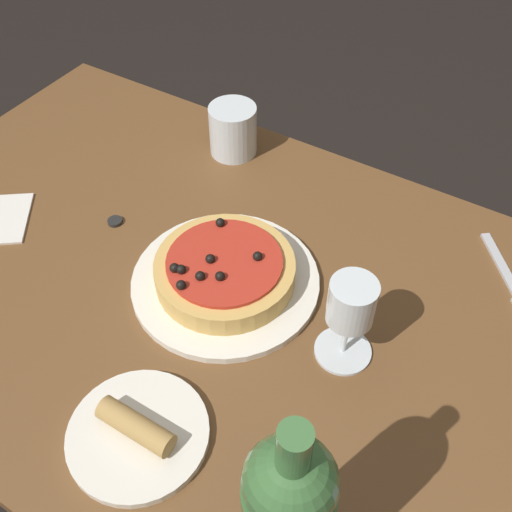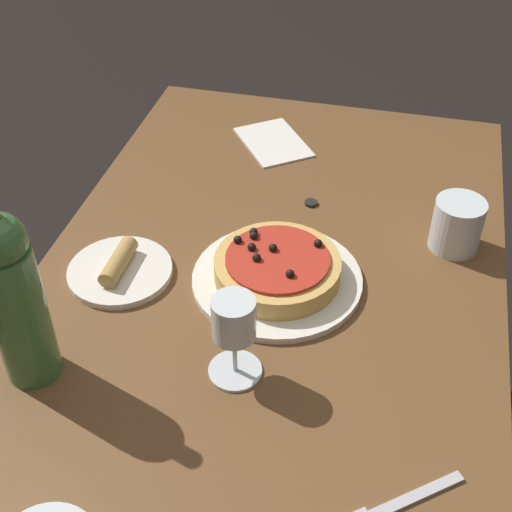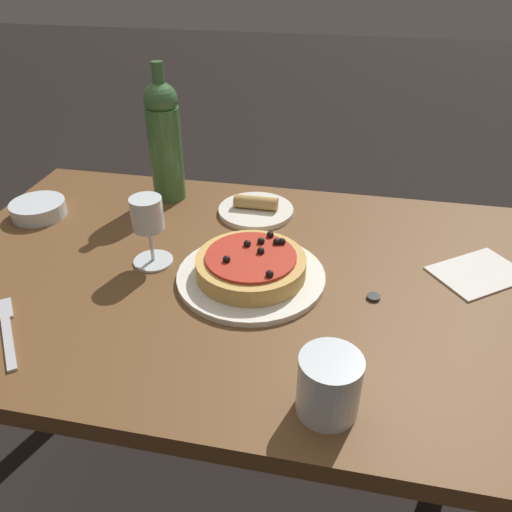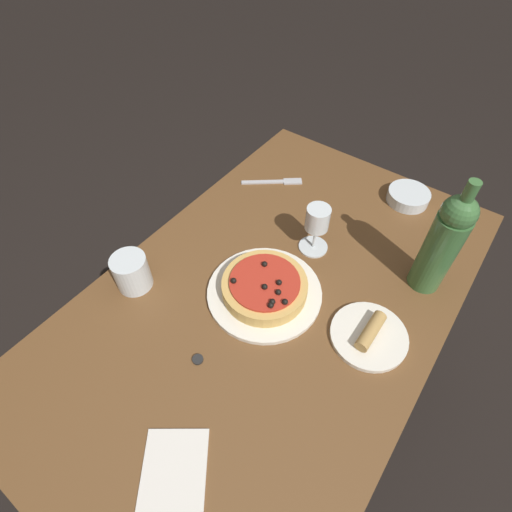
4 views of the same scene
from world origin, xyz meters
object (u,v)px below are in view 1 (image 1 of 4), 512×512
(bottle_cap, at_px, (115,221))
(pizza, at_px, (225,270))
(water_cup, at_px, (233,130))
(dining_table, at_px, (226,333))
(wine_glass, at_px, (350,311))
(side_plate, at_px, (138,433))
(fork, at_px, (512,286))
(dinner_plate, at_px, (226,281))

(bottle_cap, bearing_deg, pizza, -3.91)
(water_cup, bearing_deg, pizza, -59.38)
(dining_table, height_order, wine_glass, wine_glass)
(side_plate, bearing_deg, dining_table, 98.47)
(bottle_cap, bearing_deg, fork, 18.79)
(dining_table, distance_m, dinner_plate, 0.11)
(dinner_plate, bearing_deg, wine_glass, -5.84)
(pizza, distance_m, bottle_cap, 0.23)
(fork, distance_m, bottle_cap, 0.62)
(side_plate, distance_m, bottle_cap, 0.38)
(dining_table, height_order, water_cup, water_cup)
(dining_table, bearing_deg, bottle_cap, 172.10)
(dinner_plate, distance_m, wine_glass, 0.22)
(water_cup, bearing_deg, dinner_plate, -59.32)
(dining_table, xyz_separation_m, dinner_plate, (-0.01, 0.02, 0.11))
(water_cup, bearing_deg, fork, -6.41)
(wine_glass, xyz_separation_m, bottle_cap, (-0.43, 0.04, -0.09))
(dinner_plate, distance_m, water_cup, 0.32)
(fork, bearing_deg, bottle_cap, -109.65)
(dinner_plate, bearing_deg, fork, 30.63)
(dining_table, relative_size, side_plate, 7.19)
(wine_glass, relative_size, water_cup, 1.52)
(dinner_plate, distance_m, bottle_cap, 0.23)
(dinner_plate, xyz_separation_m, wine_glass, (0.20, -0.02, 0.09))
(dining_table, bearing_deg, pizza, 112.44)
(dinner_plate, xyz_separation_m, water_cup, (-0.16, 0.28, 0.04))
(dining_table, relative_size, fork, 7.78)
(water_cup, bearing_deg, dining_table, -59.82)
(pizza, xyz_separation_m, side_plate, (0.04, -0.26, -0.02))
(dinner_plate, bearing_deg, dining_table, -68.54)
(side_plate, bearing_deg, dinner_plate, 99.38)
(dining_table, distance_m, pizza, 0.13)
(bottle_cap, bearing_deg, side_plate, -45.35)
(dinner_plate, xyz_separation_m, pizza, (-0.00, -0.00, 0.03))
(fork, bearing_deg, water_cup, -134.86)
(pizza, bearing_deg, water_cup, 120.62)
(dinner_plate, bearing_deg, pizza, -127.01)
(wine_glass, height_order, fork, wine_glass)
(wine_glass, distance_m, bottle_cap, 0.44)
(dining_table, bearing_deg, side_plate, -81.53)
(dining_table, xyz_separation_m, wine_glass, (0.19, -0.00, 0.20))
(dinner_plate, relative_size, side_plate, 1.61)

